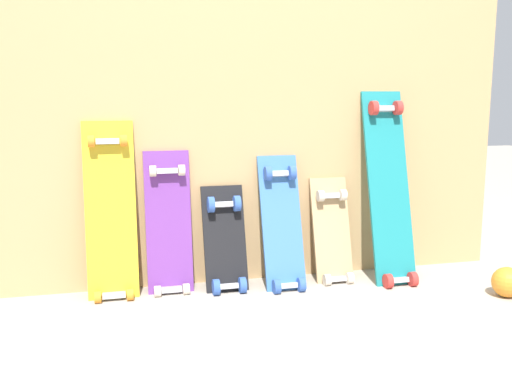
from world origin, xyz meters
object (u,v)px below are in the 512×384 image
Objects in this scene: skateboard_black at (225,245)px; skateboard_blue at (282,229)px; skateboard_teal at (390,194)px; skateboard_yellow at (111,218)px; skateboard_purple at (169,230)px; rubber_ball at (507,282)px; skateboard_natural at (332,237)px.

skateboard_black is 0.27m from skateboard_blue.
skateboard_teal reaches higher than skateboard_blue.
skateboard_teal is (1.29, -0.07, 0.07)m from skateboard_yellow.
skateboard_purple is 0.52m from skateboard_blue.
rubber_ball is at bearing -23.23° from skateboard_blue.
skateboard_natural is 0.79m from rubber_ball.
skateboard_teal is 0.64m from rubber_ball.
skateboard_natural is (0.77, -0.03, -0.07)m from skateboard_purple.
skateboard_blue is 0.54m from skateboard_teal.
rubber_ball is (0.66, -0.42, -0.14)m from skateboard_natural.
skateboard_blue is at bearing -6.13° from skateboard_purple.
skateboard_yellow reaches higher than skateboard_natural.
skateboard_yellow reaches higher than rubber_ball.
skateboard_purple is at bearing 1.85° from skateboard_yellow.
skateboard_natural is (0.52, 0.01, 0.00)m from skateboard_black.
skateboard_purple is at bearing 172.26° from skateboard_black.
skateboard_teal is (0.79, -0.04, 0.21)m from skateboard_black.
skateboard_black is at bearing -2.98° from skateboard_yellow.
skateboard_blue is at bearing 177.47° from skateboard_teal.
skateboard_teal reaches higher than rubber_ball.
skateboard_teal is at bearing -3.22° from skateboard_black.
rubber_ball is at bearing -32.56° from skateboard_natural.
skateboard_teal reaches higher than skateboard_yellow.
skateboard_yellow is 1.26× the size of skateboard_blue.
skateboard_purple is at bearing 175.68° from skateboard_teal.
skateboard_purple is at bearing 173.87° from skateboard_blue.
skateboard_black is 3.96× the size of rubber_ball.
skateboard_black reaches higher than rubber_ball.
skateboard_teal is at bearing -4.32° from skateboard_purple.
skateboard_teal is at bearing -10.73° from skateboard_natural.
skateboard_purple is 1.05m from skateboard_teal.
skateboard_blue is 0.69× the size of skateboard_teal.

